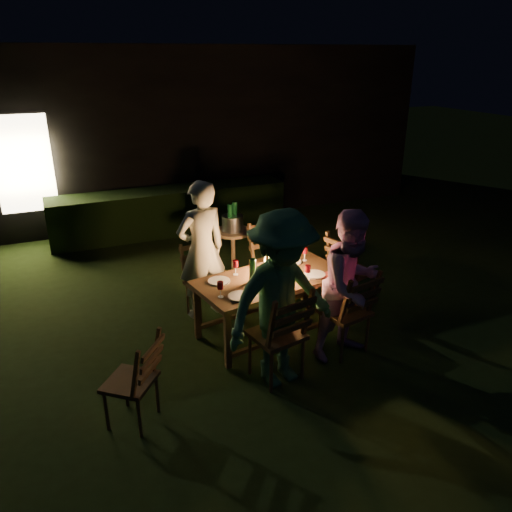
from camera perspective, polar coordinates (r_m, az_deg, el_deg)
name	(u,v)px	position (r m, az deg, el deg)	size (l,w,h in m)	color
garden_envelope	(162,126)	(11.36, -10.71, 14.40)	(40.00, 40.00, 3.20)	black
dining_table	(271,283)	(5.67, 1.73, -3.08)	(1.82, 1.12, 0.71)	#473017
chair_near_left	(278,350)	(5.05, 2.48, -10.68)	(0.56, 0.59, 1.06)	#473017
chair_near_right	(345,326)	(5.55, 10.14, -7.84)	(0.55, 0.58, 1.03)	#473017
chair_far_left	(205,294)	(6.22, -5.80, -4.37)	(0.50, 0.53, 0.96)	#473017
chair_far_right	(272,274)	(6.67, 1.82, -2.11)	(0.53, 0.56, 1.04)	#473017
chair_end	(349,283)	(6.52, 10.64, -3.04)	(0.62, 0.60, 1.06)	#473017
chair_spare	(133,395)	(4.67, -13.84, -15.21)	(0.60, 0.59, 0.92)	#473017
person_house_side	(202,250)	(6.02, -6.23, 0.66)	(0.63, 0.41, 1.72)	beige
person_opp_right	(352,285)	(5.29, 10.86, -3.32)	(0.79, 0.62, 1.64)	#C285B9
person_opp_left	(281,301)	(4.73, 2.93, -5.11)	(1.16, 0.66, 1.79)	#366D45
lantern	(272,262)	(5.64, 1.88, -0.69)	(0.16, 0.16, 0.35)	white
plate_far_left	(219,281)	(5.55, -4.25, -2.86)	(0.25, 0.25, 0.01)	white
plate_near_left	(240,296)	(5.21, -1.88, -4.59)	(0.25, 0.25, 0.01)	white
plate_far_right	(291,262)	(6.05, 4.06, -0.66)	(0.25, 0.25, 0.01)	white
plate_near_right	(314,274)	(5.73, 6.70, -2.10)	(0.25, 0.25, 0.01)	white
wineglass_a	(236,268)	(5.68, -2.36, -1.33)	(0.06, 0.06, 0.18)	#59070F
wineglass_b	(220,289)	(5.17, -4.08, -3.83)	(0.06, 0.06, 0.18)	#59070F
wineglass_c	(308,273)	(5.57, 5.93, -1.91)	(0.06, 0.06, 0.18)	#59070F
wineglass_d	(305,254)	(6.08, 5.59, 0.26)	(0.06, 0.06, 0.18)	#59070F
wineglass_e	(279,282)	(5.33, 2.70, -2.95)	(0.06, 0.06, 0.18)	silver
bottle_table	(252,271)	(5.46, -0.41, -1.70)	(0.07, 0.07, 0.28)	#0F471E
napkin_left	(277,290)	(5.33, 2.37, -3.95)	(0.18, 0.14, 0.01)	red
napkin_right	(326,275)	(5.74, 7.97, -2.16)	(0.18, 0.14, 0.01)	red
phone	(238,301)	(5.11, -2.09, -5.16)	(0.14, 0.07, 0.01)	black
side_table	(233,236)	(7.11, -2.66, 2.29)	(0.54, 0.54, 0.73)	#937049
ice_bucket	(233,223)	(7.04, -2.69, 3.78)	(0.30, 0.30, 0.22)	#A5A8AD
bottle_bucket_a	(230,221)	(6.97, -2.96, 4.03)	(0.07, 0.07, 0.32)	#0F471E
bottle_bucket_b	(235,218)	(7.08, -2.43, 4.31)	(0.07, 0.07, 0.32)	#0F471E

